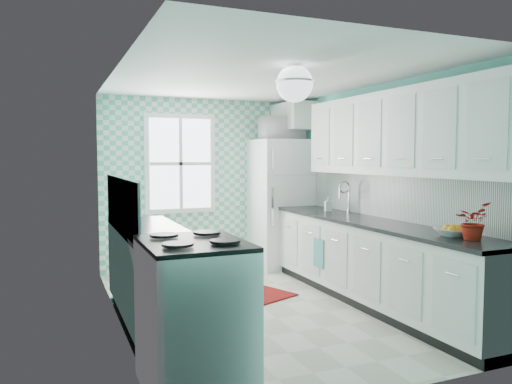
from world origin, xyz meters
name	(u,v)px	position (x,y,z in m)	size (l,w,h in m)	color
floor	(260,307)	(0.00, 0.00, -0.01)	(3.00, 4.40, 0.02)	beige
ceiling	(261,76)	(0.00, 0.00, 2.51)	(3.00, 4.40, 0.02)	white
wall_back	(203,184)	(0.00, 2.21, 1.25)	(3.00, 0.02, 2.50)	#62C9B9
wall_front	(388,216)	(0.00, -2.21, 1.25)	(3.00, 0.02, 2.50)	#62C9B9
wall_left	(117,198)	(-1.51, 0.00, 1.25)	(0.02, 4.40, 2.50)	#62C9B9
wall_right	(376,190)	(1.51, 0.00, 1.25)	(0.02, 4.40, 2.50)	#62C9B9
accent_wall	(203,184)	(0.00, 2.19, 1.25)	(3.00, 0.01, 2.50)	#5DC1A1
window	(180,164)	(-0.35, 2.16, 1.55)	(1.04, 0.05, 1.44)	white
backsplash_right	(396,197)	(1.49, -0.40, 1.20)	(0.02, 3.60, 0.51)	white
backsplash_left	(121,204)	(-1.49, -0.07, 1.20)	(0.02, 2.15, 0.51)	white
upper_cabinets_right	(398,133)	(1.33, -0.60, 1.90)	(0.33, 3.20, 0.90)	silver
upper_cabinet_fridge	(292,117)	(1.30, 1.83, 2.25)	(0.40, 0.74, 0.40)	silver
ceiling_light	(295,83)	(0.00, -0.80, 2.32)	(0.34, 0.34, 0.35)	silver
base_cabinets_right	(374,265)	(1.20, -0.40, 0.45)	(0.60, 3.60, 0.90)	white
countertop_right	(373,223)	(1.19, -0.40, 0.92)	(0.63, 3.60, 0.04)	black
base_cabinets_left	(152,278)	(-1.20, -0.07, 0.45)	(0.60, 2.15, 0.90)	white
countertop_left	(153,231)	(-1.19, -0.07, 0.92)	(0.63, 2.15, 0.04)	black
fridge	(282,203)	(1.11, 1.80, 0.95)	(0.83, 0.82, 1.90)	silver
stove	(194,314)	(-1.20, -1.63, 0.55)	(0.70, 0.87, 1.05)	silver
sink	(336,214)	(1.20, 0.40, 0.93)	(0.53, 0.44, 0.53)	silver
rug	(247,292)	(0.06, 0.58, 0.01)	(0.73, 1.04, 0.02)	maroon
dish_towel	(319,253)	(0.89, 0.28, 0.48)	(0.02, 0.23, 0.35)	teal
fruit_bowl	(453,232)	(1.20, -1.57, 0.98)	(0.30, 0.30, 0.07)	white
potted_plant	(473,221)	(1.20, -1.78, 1.10)	(0.29, 0.25, 0.33)	#A90E02
soap_bottle	(328,204)	(1.25, 0.67, 1.04)	(0.09, 0.09, 0.19)	#9EADB3
microwave	(282,128)	(1.11, 1.80, 2.07)	(0.61, 0.41, 0.34)	silver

